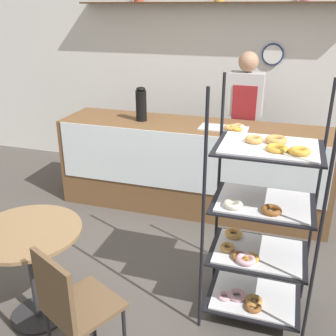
% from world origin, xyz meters
% --- Properties ---
extents(ground_plane, '(14.00, 14.00, 0.00)m').
position_xyz_m(ground_plane, '(0.00, 0.00, 0.00)').
color(ground_plane, '#4C4742').
extents(back_wall, '(10.00, 0.30, 2.70)m').
position_xyz_m(back_wall, '(0.00, 2.48, 1.36)').
color(back_wall, white).
rests_on(back_wall, ground_plane).
extents(display_counter, '(2.86, 0.68, 0.96)m').
position_xyz_m(display_counter, '(0.00, 1.36, 0.48)').
color(display_counter, brown).
rests_on(display_counter, ground_plane).
extents(pastry_rack, '(0.71, 0.54, 1.69)m').
position_xyz_m(pastry_rack, '(0.83, -0.12, 0.73)').
color(pastry_rack, black).
rests_on(pastry_rack, ground_plane).
extents(person_worker, '(0.37, 0.23, 1.66)m').
position_xyz_m(person_worker, '(0.46, 1.86, 0.92)').
color(person_worker, '#282833').
rests_on(person_worker, ground_plane).
extents(cafe_table, '(0.73, 0.73, 0.72)m').
position_xyz_m(cafe_table, '(-0.64, -0.63, 0.55)').
color(cafe_table, '#262628').
rests_on(cafe_table, ground_plane).
extents(cafe_chair, '(0.51, 0.51, 0.88)m').
position_xyz_m(cafe_chair, '(-0.12, -0.97, 0.54)').
color(cafe_chair, black).
rests_on(cafe_chair, ground_plane).
extents(coffee_carafe, '(0.12, 0.12, 0.36)m').
position_xyz_m(coffee_carafe, '(-0.57, 1.34, 1.13)').
color(coffee_carafe, black).
rests_on(coffee_carafe, display_counter).
extents(donut_tray_counter, '(0.48, 0.25, 0.05)m').
position_xyz_m(donut_tray_counter, '(0.41, 1.29, 0.98)').
color(donut_tray_counter, silver).
rests_on(donut_tray_counter, display_counter).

